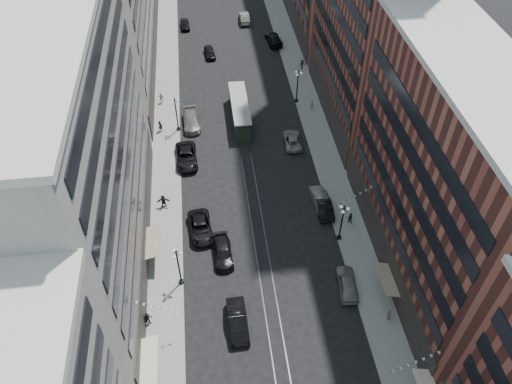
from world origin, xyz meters
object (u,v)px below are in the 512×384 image
car_extra_1 (320,199)px  pedestrian_extra_0 (160,126)px  lamppost_sw_mid (176,113)px  streetcar (240,112)px  lamppost_sw_far (179,266)px  car_14 (245,18)px  pedestrian_2 (148,319)px  car_8 (191,121)px  lamppost_se_mid (297,85)px  car_10 (323,205)px  car_2 (201,227)px  car_extra_0 (223,253)px  car_5 (238,321)px  car_7 (186,157)px  pedestrian_4 (390,314)px  car_11 (292,140)px  pedestrian_8 (312,104)px  pedestrian_6 (161,98)px  lamppost_se_far (342,221)px  pedestrian_5 (163,201)px  pedestrian_9 (302,64)px  car_4 (347,283)px  car_12 (274,39)px  pedestrian_7 (350,218)px  car_13 (210,52)px  car_9 (185,24)px

car_extra_1 → pedestrian_extra_0: pedestrian_extra_0 is taller
lamppost_sw_mid → streetcar: 9.49m
lamppost_sw_far → car_14: 61.41m
pedestrian_2 → car_8: (5.24, 32.71, -0.26)m
pedestrian_2 → lamppost_se_mid: bearing=37.9°
car_10 → car_extra_1: (-0.17, 1.14, -0.04)m
car_2 → car_extra_0: 4.64m
car_5 → car_7: 26.24m
pedestrian_4 → car_11: bearing=29.3°
pedestrian_8 → pedestrian_extra_0: bearing=-26.9°
car_14 → pedestrian_6: bearing=59.1°
car_7 → pedestrian_8: pedestrian_8 is taller
lamppost_se_far → pedestrian_2: lamppost_se_far is taller
pedestrian_8 → car_extra_0: pedestrian_8 is taller
pedestrian_5 → pedestrian_6: bearing=90.5°
lamppost_se_mid → streetcar: 9.95m
streetcar → car_7: streetcar is taller
lamppost_se_far → pedestrian_9: lamppost_se_far is taller
car_2 → car_5: (3.17, -12.93, 0.09)m
lamppost_se_mid → car_extra_0: lamppost_se_mid is taller
car_5 → lamppost_sw_far: bearing=131.9°
lamppost_se_far → car_extra_1: bearing=99.7°
car_7 → car_2: bearing=-86.1°
lamppost_sw_mid → pedestrian_extra_0: lamppost_sw_mid is taller
car_5 → pedestrian_2: pedestrian_2 is taller
pedestrian_4 → pedestrian_extra_0: size_ratio=0.93×
car_4 → pedestrian_8: pedestrian_8 is taller
pedestrian_4 → pedestrian_9: size_ratio=1.00×
car_12 → pedestrian_7: car_12 is taller
car_5 → pedestrian_6: 40.87m
car_5 → pedestrian_5: (-7.53, 17.60, 0.17)m
lamppost_se_mid → pedestrian_7: lamppost_se_mid is taller
car_11 → pedestrian_6: size_ratio=2.99×
car_11 → car_5: bearing=72.3°
pedestrian_4 → car_13: bearing=35.2°
lamppost_sw_mid → car_8: size_ratio=0.94×
lamppost_se_mid → car_2: bearing=-122.7°
pedestrian_6 → lamppost_sw_mid: bearing=129.2°
car_13 → pedestrian_7: 43.81m
lamppost_sw_far → streetcar: lamppost_sw_far is taller
streetcar → pedestrian_6: 12.97m
lamppost_sw_mid → car_13: size_ratio=1.30×
car_14 → car_extra_0: 57.50m
pedestrian_4 → car_13: 56.75m
lamppost_se_far → car_10: (-0.86, 4.85, -2.25)m
car_9 → car_extra_1: (15.78, -48.82, 0.09)m
pedestrian_extra_0 → pedestrian_2: bearing=118.8°
car_11 → car_8: bearing=-20.5°
pedestrian_9 → car_extra_0: size_ratio=0.33×
car_8 → car_14: bearing=68.0°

